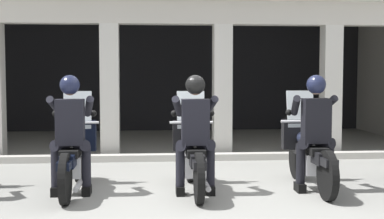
# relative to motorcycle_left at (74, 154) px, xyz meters

# --- Properties ---
(ground_plane) EXTENTS (80.00, 80.00, 0.00)m
(ground_plane) POSITION_rel_motorcycle_left_xyz_m (1.63, 2.79, -0.50)
(ground_plane) COLOR gray
(station_building) EXTENTS (11.80, 5.36, 3.12)m
(station_building) POSITION_rel_motorcycle_left_xyz_m (1.37, 5.59, 1.53)
(station_building) COLOR black
(station_building) RESTS_ON ground
(kerb_strip) EXTENTS (11.30, 0.24, 0.12)m
(kerb_strip) POSITION_rel_motorcycle_left_xyz_m (1.37, 2.39, -0.44)
(kerb_strip) COLOR #B7B5AD
(kerb_strip) RESTS_ON ground
(motorcycle_left) EXTENTS (0.62, 2.04, 1.35)m
(motorcycle_left) POSITION_rel_motorcycle_left_xyz_m (0.00, 0.00, 0.00)
(motorcycle_left) COLOR black
(motorcycle_left) RESTS_ON ground
(police_officer_left) EXTENTS (0.63, 0.61, 1.58)m
(police_officer_left) POSITION_rel_motorcycle_left_xyz_m (-0.00, -0.28, 0.44)
(police_officer_left) COLOR black
(police_officer_left) RESTS_ON ground
(motorcycle_center) EXTENTS (0.62, 2.04, 1.35)m
(motorcycle_center) POSITION_rel_motorcycle_left_xyz_m (1.63, -0.10, 0.00)
(motorcycle_center) COLOR black
(motorcycle_center) RESTS_ON ground
(police_officer_center) EXTENTS (0.63, 0.61, 1.58)m
(police_officer_center) POSITION_rel_motorcycle_left_xyz_m (1.63, -0.38, 0.44)
(police_officer_center) COLOR black
(police_officer_center) RESTS_ON ground
(motorcycle_right) EXTENTS (0.62, 2.04, 1.35)m
(motorcycle_right) POSITION_rel_motorcycle_left_xyz_m (3.26, -0.05, 0.00)
(motorcycle_right) COLOR black
(motorcycle_right) RESTS_ON ground
(police_officer_right) EXTENTS (0.63, 0.61, 1.58)m
(police_officer_right) POSITION_rel_motorcycle_left_xyz_m (3.26, -0.34, 0.44)
(police_officer_right) COLOR black
(police_officer_right) RESTS_ON ground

